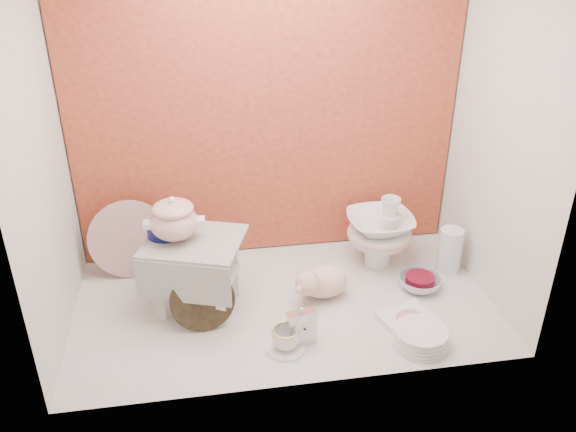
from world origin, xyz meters
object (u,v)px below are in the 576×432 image
(step_stool, at_px, (197,274))
(floral_platter, at_px, (129,239))
(soup_tureen, at_px, (174,218))
(crystal_bowl, at_px, (420,283))
(blue_white_vase, at_px, (163,246))
(mantel_clock, at_px, (301,326))
(plush_pig, at_px, (324,281))
(dinner_plate_stack, at_px, (421,337))
(gold_rim_teacup, at_px, (285,338))
(porcelain_tower, at_px, (380,231))

(step_stool, xyz_separation_m, floral_platter, (-0.30, 0.31, 0.02))
(soup_tureen, xyz_separation_m, crystal_bowl, (1.06, -0.05, -0.40))
(blue_white_vase, height_order, mantel_clock, blue_white_vase)
(floral_platter, height_order, plush_pig, floral_platter)
(mantel_clock, bearing_deg, step_stool, 127.87)
(mantel_clock, distance_m, plush_pig, 0.34)
(floral_platter, distance_m, dinner_plate_stack, 1.36)
(floral_platter, relative_size, crystal_bowl, 1.96)
(step_stool, distance_m, mantel_clock, 0.51)
(mantel_clock, height_order, dinner_plate_stack, mantel_clock)
(blue_white_vase, xyz_separation_m, dinner_plate_stack, (1.01, -0.73, -0.09))
(dinner_plate_stack, bearing_deg, floral_platter, 148.41)
(dinner_plate_stack, bearing_deg, soup_tureen, 155.78)
(gold_rim_teacup, bearing_deg, porcelain_tower, 45.65)
(step_stool, xyz_separation_m, dinner_plate_stack, (0.86, -0.40, -0.13))
(blue_white_vase, relative_size, porcelain_tower, 0.70)
(plush_pig, bearing_deg, mantel_clock, -128.34)
(gold_rim_teacup, bearing_deg, blue_white_vase, 125.25)
(soup_tureen, xyz_separation_m, porcelain_tower, (0.94, 0.19, -0.25))
(plush_pig, height_order, crystal_bowl, plush_pig)
(dinner_plate_stack, distance_m, crystal_bowl, 0.40)
(plush_pig, bearing_deg, crystal_bowl, -12.14)
(soup_tureen, distance_m, blue_white_vase, 0.44)
(floral_platter, distance_m, plush_pig, 0.91)
(step_stool, height_order, plush_pig, step_stool)
(step_stool, bearing_deg, soup_tureen, -173.90)
(gold_rim_teacup, height_order, crystal_bowl, gold_rim_teacup)
(gold_rim_teacup, xyz_separation_m, porcelain_tower, (0.54, 0.55, 0.12))
(floral_platter, distance_m, mantel_clock, 0.94)
(floral_platter, relative_size, mantel_clock, 2.14)
(soup_tureen, height_order, dinner_plate_stack, soup_tureen)
(gold_rim_teacup, distance_m, dinner_plate_stack, 0.54)
(porcelain_tower, bearing_deg, soup_tureen, -168.36)
(step_stool, distance_m, gold_rim_teacup, 0.49)
(step_stool, xyz_separation_m, plush_pig, (0.55, -0.02, -0.08))
(mantel_clock, bearing_deg, gold_rim_teacup, -173.08)
(mantel_clock, distance_m, dinner_plate_stack, 0.47)
(step_stool, height_order, soup_tureen, soup_tureen)
(blue_white_vase, xyz_separation_m, mantel_clock, (0.54, -0.65, -0.04))
(dinner_plate_stack, height_order, porcelain_tower, porcelain_tower)
(porcelain_tower, bearing_deg, crystal_bowl, -62.30)
(soup_tureen, bearing_deg, step_stool, -12.67)
(blue_white_vase, distance_m, mantel_clock, 0.84)
(step_stool, height_order, gold_rim_teacup, step_stool)
(blue_white_vase, height_order, crystal_bowl, blue_white_vase)
(gold_rim_teacup, relative_size, crystal_bowl, 0.58)
(gold_rim_teacup, height_order, dinner_plate_stack, gold_rim_teacup)
(floral_platter, distance_m, gold_rim_teacup, 0.91)
(floral_platter, bearing_deg, soup_tureen, -52.39)
(step_stool, relative_size, floral_platter, 1.05)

